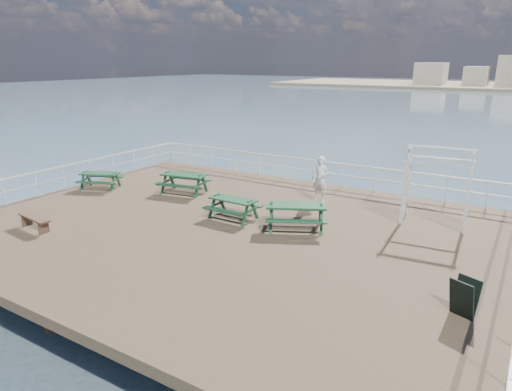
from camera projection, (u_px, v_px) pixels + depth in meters
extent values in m
cube|color=brown|center=(229.00, 230.00, 15.90)|extent=(18.00, 14.00, 0.30)
plane|color=#41596D|center=(442.00, 133.00, 49.05)|extent=(300.00, 300.00, 0.00)
cube|color=beige|center=(432.00, 73.00, 133.05)|extent=(8.00, 8.00, 6.00)
cube|color=beige|center=(477.00, 76.00, 127.15)|extent=(6.00, 8.00, 5.00)
cylinder|color=brown|center=(174.00, 193.00, 24.51)|extent=(0.36, 0.36, 2.10)
cylinder|color=brown|center=(480.00, 253.00, 16.95)|extent=(0.36, 0.36, 2.10)
cube|color=silver|center=(313.00, 161.00, 21.15)|extent=(17.70, 0.07, 0.07)
cube|color=silver|center=(313.00, 171.00, 21.29)|extent=(17.70, 0.05, 0.05)
cylinder|color=silver|center=(170.00, 152.00, 25.74)|extent=(0.05, 0.05, 1.10)
cube|color=silver|center=(64.00, 166.00, 20.02)|extent=(0.07, 13.70, 0.07)
cube|color=silver|center=(65.00, 177.00, 20.16)|extent=(0.05, 13.70, 0.05)
cube|color=#153B1D|center=(100.00, 173.00, 20.26)|extent=(1.80, 1.28, 0.06)
cube|color=#153B1D|center=(106.00, 176.00, 20.87)|extent=(1.63, 0.89, 0.05)
cube|color=#153B1D|center=(94.00, 183.00, 19.80)|extent=(1.63, 0.89, 0.05)
cube|color=#153B1D|center=(85.00, 179.00, 20.43)|extent=(0.62, 1.27, 0.06)
cube|color=#153B1D|center=(115.00, 180.00, 20.25)|extent=(0.62, 1.27, 0.06)
cube|color=#153B1D|center=(89.00, 179.00, 20.71)|extent=(0.26, 0.47, 0.82)
cube|color=#153B1D|center=(82.00, 182.00, 20.18)|extent=(0.26, 0.47, 0.82)
cube|color=#153B1D|center=(118.00, 180.00, 20.53)|extent=(0.26, 0.47, 0.82)
cube|color=#153B1D|center=(113.00, 183.00, 19.99)|extent=(0.26, 0.47, 0.82)
cube|color=#153B1D|center=(101.00, 183.00, 20.39)|extent=(1.40, 0.67, 0.06)
cube|color=#153B1D|center=(184.00, 175.00, 19.55)|extent=(2.05, 1.10, 0.06)
cube|color=#153B1D|center=(191.00, 178.00, 20.22)|extent=(1.96, 0.62, 0.05)
cube|color=#153B1D|center=(176.00, 186.00, 19.06)|extent=(1.96, 0.62, 0.05)
cube|color=#153B1D|center=(168.00, 181.00, 19.93)|extent=(0.37, 1.56, 0.06)
cube|color=#153B1D|center=(201.00, 184.00, 19.37)|extent=(0.37, 1.56, 0.06)
cube|color=#153B1D|center=(172.00, 180.00, 20.23)|extent=(0.19, 0.56, 0.95)
cube|color=#153B1D|center=(164.00, 184.00, 19.65)|extent=(0.19, 0.56, 0.95)
cube|color=#153B1D|center=(204.00, 184.00, 19.68)|extent=(0.19, 0.56, 0.95)
cube|color=#153B1D|center=(197.00, 187.00, 19.10)|extent=(0.19, 0.56, 0.95)
cube|color=#153B1D|center=(184.00, 187.00, 19.71)|extent=(1.71, 0.40, 0.06)
cube|color=#153B1D|center=(296.00, 206.00, 15.35)|extent=(2.14, 1.60, 0.07)
cube|color=#153B1D|center=(296.00, 209.00, 16.08)|extent=(1.91, 1.16, 0.06)
cube|color=#153B1D|center=(296.00, 221.00, 14.81)|extent=(1.91, 1.16, 0.06)
cube|color=#153B1D|center=(271.00, 215.00, 15.52)|extent=(0.81, 1.48, 0.07)
cube|color=#153B1D|center=(321.00, 216.00, 15.39)|extent=(0.81, 1.48, 0.07)
cube|color=#153B1D|center=(272.00, 213.00, 15.85)|extent=(0.34, 0.55, 0.98)
cube|color=#153B1D|center=(271.00, 219.00, 15.22)|extent=(0.34, 0.55, 0.98)
cube|color=#153B1D|center=(320.00, 214.00, 15.72)|extent=(0.34, 0.55, 0.98)
cube|color=#153B1D|center=(321.00, 221.00, 15.08)|extent=(0.34, 0.55, 0.98)
cube|color=#153B1D|center=(296.00, 221.00, 15.51)|extent=(1.63, 0.89, 0.07)
cube|color=#153B1D|center=(233.00, 199.00, 16.40)|extent=(1.76, 0.71, 0.06)
cube|color=#153B1D|center=(242.00, 203.00, 16.95)|extent=(1.75, 0.28, 0.05)
cube|color=#153B1D|center=(223.00, 211.00, 16.01)|extent=(1.75, 0.28, 0.05)
cube|color=#153B1D|center=(217.00, 204.00, 16.86)|extent=(0.11, 1.41, 0.06)
cube|color=#153B1D|center=(250.00, 211.00, 16.11)|extent=(0.11, 1.41, 0.06)
cube|color=#153B1D|center=(222.00, 203.00, 17.11)|extent=(0.09, 0.50, 0.85)
cube|color=#153B1D|center=(212.00, 207.00, 16.64)|extent=(0.09, 0.50, 0.85)
cube|color=#153B1D|center=(254.00, 210.00, 16.36)|extent=(0.09, 0.50, 0.85)
cube|color=#153B1D|center=(245.00, 214.00, 15.89)|extent=(0.09, 0.50, 0.85)
cube|color=#153B1D|center=(233.00, 212.00, 16.54)|extent=(1.55, 0.11, 0.06)
cube|color=brown|center=(34.00, 217.00, 15.41)|extent=(1.62, 0.57, 0.06)
cube|color=brown|center=(27.00, 220.00, 15.83)|extent=(0.12, 0.34, 0.40)
cube|color=brown|center=(44.00, 228.00, 15.11)|extent=(0.12, 0.34, 0.40)
cube|color=silver|center=(403.00, 194.00, 15.73)|extent=(0.09, 0.09, 2.19)
cube|color=silver|center=(409.00, 186.00, 16.67)|extent=(0.09, 0.09, 2.19)
cube|color=silver|center=(467.00, 202.00, 14.87)|extent=(0.09, 0.09, 2.19)
cube|color=silver|center=(468.00, 193.00, 15.80)|extent=(0.09, 0.09, 2.19)
cube|color=silver|center=(438.00, 165.00, 14.98)|extent=(2.19, 0.26, 0.07)
cube|color=silver|center=(441.00, 159.00, 15.91)|extent=(2.19, 0.26, 0.07)
cube|color=silver|center=(441.00, 148.00, 15.31)|extent=(2.19, 0.25, 0.06)
cube|color=black|center=(461.00, 300.00, 10.08)|extent=(0.61, 0.42, 0.92)
cube|color=black|center=(466.00, 297.00, 10.19)|extent=(0.61, 0.42, 0.92)
imported|color=white|center=(320.00, 179.00, 18.27)|extent=(0.70, 0.47, 1.87)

